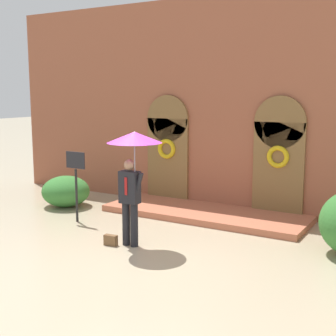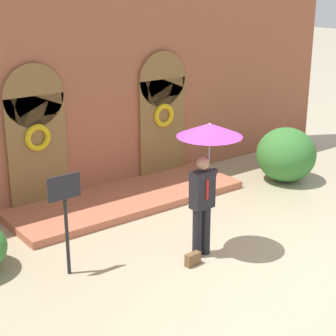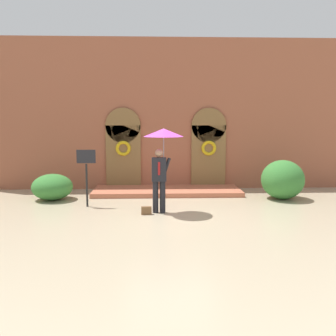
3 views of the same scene
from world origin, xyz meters
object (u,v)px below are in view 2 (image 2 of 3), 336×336
at_px(person_with_umbrella, 208,150).
at_px(handbag, 193,259).
at_px(sign_post, 65,208).
at_px(shrub_right, 286,155).

height_order(person_with_umbrella, handbag, person_with_umbrella).
distance_m(person_with_umbrella, sign_post, 2.51).
distance_m(handbag, sign_post, 2.32).
bearing_deg(shrub_right, handbag, -156.86).
bearing_deg(person_with_umbrella, shrub_right, 23.06).
bearing_deg(person_with_umbrella, sign_post, 160.09).
height_order(sign_post, shrub_right, sign_post).
bearing_deg(shrub_right, sign_post, -171.94).
bearing_deg(sign_post, handbag, -29.45).
xyz_separation_m(sign_post, shrub_right, (6.25, 0.88, -0.52)).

